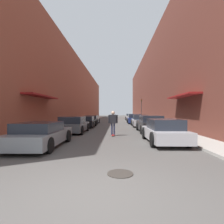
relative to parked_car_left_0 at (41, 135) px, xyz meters
The scene contains 18 objects.
ground 18.73m from the parked_car_left_0, 80.21° to the left, with size 127.03×127.03×0.00m, color #4C4947.
curb_strip_left 24.29m from the parked_car_left_0, 94.34° to the left, with size 1.80×57.74×0.12m.
curb_strip_right 25.58m from the parked_car_left_0, 71.29° to the left, with size 1.80×57.74×0.12m.
building_row_left 25.14m from the parked_car_left_0, 101.07° to the left, with size 4.90×57.74×10.77m.
building_row_right 27.32m from the parked_car_left_0, 65.37° to the left, with size 4.90×57.74×13.25m.
parked_car_left_0 is the anchor object (origin of this frame).
parked_car_left_1 5.67m from the parked_car_left_0, 88.84° to the left, with size 2.06×4.14×1.30m.
parked_car_left_2 10.59m from the parked_car_left_0, 88.85° to the left, with size 2.07×4.12×1.20m.
parked_car_left_3 16.22m from the parked_car_left_0, 89.74° to the left, with size 1.93×4.28×1.17m.
parked_car_right_0 6.28m from the parked_car_left_0, 11.63° to the left, with size 1.88×4.14×1.28m.
parked_car_right_1 8.86m from the parked_car_left_0, 44.16° to the left, with size 1.96×4.33×1.36m.
parked_car_right_2 13.40m from the parked_car_left_0, 62.22° to the left, with size 1.85×4.33×1.33m.
parked_car_right_3 18.18m from the parked_car_left_0, 70.27° to the left, with size 2.04×4.32×1.36m.
parked_car_right_4 23.40m from the parked_car_left_0, 74.31° to the left, with size 1.88×4.36×1.18m.
parked_car_right_5 28.42m from the parked_car_left_0, 77.17° to the left, with size 1.89×3.95×1.27m.
skateboarder 5.19m from the parked_car_left_0, 49.58° to the left, with size 0.66×0.78×1.72m.
manhole_cover 5.15m from the parked_car_left_0, 43.40° to the right, with size 0.70×0.70×0.02m.
traffic_light 25.38m from the parked_car_left_0, 71.33° to the left, with size 0.16×0.22×3.92m.
Camera 1 is at (0.45, -3.55, 1.67)m, focal length 28.00 mm.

